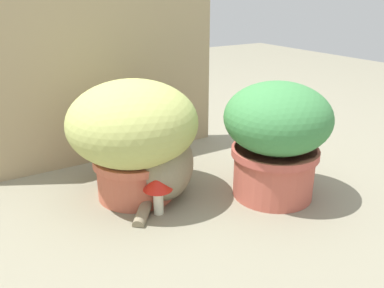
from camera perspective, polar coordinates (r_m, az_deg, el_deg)
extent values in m
plane|color=gray|center=(1.29, -4.58, -8.74)|extent=(6.00, 6.00, 0.00)
cube|color=tan|center=(1.57, -12.68, 11.60)|extent=(0.95, 0.03, 0.79)
cylinder|color=#C26148|center=(1.33, -7.95, -4.44)|extent=(0.25, 0.25, 0.14)
cylinder|color=#C7644B|center=(1.31, -8.07, -2.19)|extent=(0.27, 0.27, 0.02)
ellipsoid|color=tan|center=(1.27, -8.35, 2.99)|extent=(0.41, 0.41, 0.27)
cylinder|color=#BE5A49|center=(1.35, 11.40, -3.84)|extent=(0.26, 0.26, 0.16)
cylinder|color=#BD5548|center=(1.32, 11.62, -1.07)|extent=(0.28, 0.28, 0.02)
ellipsoid|color=#3E8446|center=(1.28, 11.98, 3.61)|extent=(0.34, 0.34, 0.22)
ellipsoid|color=gray|center=(1.30, -3.59, -2.94)|extent=(0.30, 0.31, 0.22)
ellipsoid|color=#BDB188|center=(1.40, -2.75, -1.75)|extent=(0.12, 0.12, 0.11)
sphere|color=gray|center=(1.36, -2.74, 3.37)|extent=(0.16, 0.16, 0.11)
cone|color=gray|center=(1.35, -4.05, 5.90)|extent=(0.05, 0.05, 0.04)
cone|color=gray|center=(1.34, -1.51, 5.81)|extent=(0.05, 0.05, 0.04)
cylinder|color=gray|center=(1.25, -6.54, -8.65)|extent=(0.15, 0.16, 0.07)
cylinder|color=#E8E8CA|center=(1.23, -4.76, -8.05)|extent=(0.03, 0.03, 0.08)
cone|color=red|center=(1.20, -4.85, -5.34)|extent=(0.09, 0.09, 0.05)
cylinder|color=silver|center=(1.29, -8.34, -7.17)|extent=(0.03, 0.03, 0.07)
cone|color=pink|center=(1.26, -8.48, -4.80)|extent=(0.09, 0.09, 0.05)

